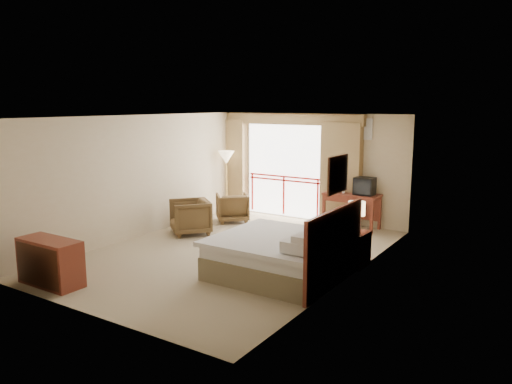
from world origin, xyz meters
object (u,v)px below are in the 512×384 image
Objects in this scene: desk at (353,201)px; tv at (364,186)px; bed at (283,254)px; armchair_far at (233,221)px; wastebasket at (327,224)px; armchair_near at (191,233)px; dresser at (50,262)px; side_table at (200,211)px; table_lamp at (357,209)px; floor_lamp at (226,160)px; nightstand at (354,249)px.

desk is 2.86× the size of tv.
bed is 3.80m from tv.
bed is 2.71× the size of armchair_far.
wastebasket is 0.32× the size of armchair_near.
armchair_near is at bearing 42.89° from armchair_far.
armchair_near is at bearing -138.25° from desk.
wastebasket is 0.24× the size of dresser.
side_table is at bearing 149.50° from bed.
side_table is at bearing -162.99° from tv.
tv is 0.53× the size of armchair_near.
table_lamp reaches higher than armchair_near.
side_table is at bearing 168.94° from table_lamp.
dresser is (-2.72, -6.26, -0.27)m from desk.
desk reaches higher than side_table.
bed reaches higher than side_table.
wastebasket is 0.16× the size of floor_lamp.
bed is 3.87m from dresser.
armchair_near is at bearing -66.98° from side_table.
bed is at bearing -124.73° from table_lamp.
tv is (0.04, 3.74, 0.67)m from bed.
tv is 0.39× the size of dresser.
table_lamp is at bearing 38.47° from armchair_near.
floor_lamp reaches higher than nightstand.
desk is 3.90m from armchair_near.
side_table is 0.43× the size of dresser.
armchair_far is 1.73m from floor_lamp.
floor_lamp is (-4.56, 2.30, 1.14)m from nightstand.
wastebasket is 2.43m from armchair_far.
tv is at bearing 63.83° from dresser.
nightstand is 0.74× the size of armchair_near.
nightstand is 4.43m from side_table.
side_table is 0.29× the size of floor_lamp.
floor_lamp is 1.47× the size of dresser.
wastebasket is at bearing -126.72° from desk.
side_table is at bearing -81.07° from floor_lamp.
table_lamp is at bearing 55.27° from bed.
desk is 3.69m from side_table.
tv is at bearing 153.94° from armchair_far.
tv reaches higher than armchair_near.
bed is 3.82m from desk.
armchair_far is at bearing 159.17° from nightstand.
armchair_near is (-3.22, -2.44, -1.05)m from tv.
wastebasket is at bearing 126.59° from table_lamp.
tv reaches higher than table_lamp.
side_table is (-0.44, -0.74, 0.34)m from armchair_far.
nightstand is 4.03m from armchair_near.
armchair_far is at bearing -159.26° from desk.
desk reaches higher than dresser.
armchair_far is at bearing -169.05° from wastebasket.
desk is 1.12× the size of dresser.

